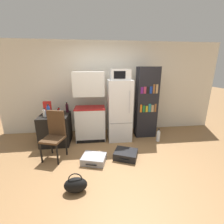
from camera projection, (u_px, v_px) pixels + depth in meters
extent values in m
plane|color=olive|center=(113.00, 169.00, 2.88)|extent=(24.00, 24.00, 0.00)
cube|color=silver|center=(112.00, 88.00, 4.44)|extent=(6.40, 0.10, 2.59)
cube|color=black|center=(56.00, 129.00, 3.83)|extent=(0.71, 0.69, 0.75)
cube|color=silver|center=(91.00, 124.00, 4.00)|extent=(0.76, 0.48, 0.86)
cube|color=#B21E1E|center=(90.00, 108.00, 3.88)|extent=(0.77, 0.49, 0.03)
cube|color=silver|center=(89.00, 84.00, 3.70)|extent=(0.76, 0.41, 0.59)
cube|color=black|center=(91.00, 141.00, 3.88)|extent=(0.73, 0.01, 0.08)
cube|color=white|center=(119.00, 110.00, 3.94)|extent=(0.60, 0.57, 1.59)
cube|color=gray|center=(121.00, 123.00, 3.74)|extent=(0.58, 0.01, 0.01)
cylinder|color=silver|center=(130.00, 102.00, 3.60)|extent=(0.02, 0.02, 0.56)
cube|color=silver|center=(120.00, 74.00, 3.69)|extent=(0.47, 0.43, 0.26)
cube|color=black|center=(120.00, 75.00, 3.47)|extent=(0.27, 0.01, 0.17)
cube|color=black|center=(146.00, 103.00, 4.09)|extent=(0.56, 0.33, 1.91)
cube|color=orange|center=(141.00, 109.00, 3.94)|extent=(0.05, 0.01, 0.21)
cube|color=#1E7033|center=(144.00, 109.00, 3.95)|extent=(0.06, 0.01, 0.18)
cube|color=gold|center=(147.00, 109.00, 3.96)|extent=(0.05, 0.01, 0.17)
cube|color=teal|center=(150.00, 108.00, 3.96)|extent=(0.07, 0.01, 0.22)
cube|color=tan|center=(152.00, 109.00, 3.98)|extent=(0.07, 0.01, 0.19)
cube|color=brown|center=(155.00, 108.00, 3.98)|extent=(0.05, 0.01, 0.22)
cube|color=#661E75|center=(142.00, 90.00, 3.80)|extent=(0.07, 0.01, 0.17)
cube|color=#A33351|center=(145.00, 90.00, 3.81)|extent=(0.06, 0.01, 0.18)
cube|color=black|center=(148.00, 90.00, 3.82)|extent=(0.07, 0.01, 0.17)
cube|color=#193899|center=(151.00, 90.00, 3.83)|extent=(0.06, 0.01, 0.18)
cube|color=brown|center=(154.00, 89.00, 3.83)|extent=(0.05, 0.01, 0.23)
cube|color=tan|center=(157.00, 89.00, 3.84)|extent=(0.05, 0.01, 0.23)
cylinder|color=silver|center=(60.00, 113.00, 3.70)|extent=(0.08, 0.08, 0.11)
cylinder|color=silver|center=(60.00, 110.00, 3.68)|extent=(0.03, 0.03, 0.02)
cylinder|color=black|center=(60.00, 110.00, 3.67)|extent=(0.04, 0.04, 0.01)
cylinder|color=#AD1914|center=(59.00, 111.00, 3.84)|extent=(0.07, 0.07, 0.12)
cylinder|color=#AD1914|center=(59.00, 108.00, 3.82)|extent=(0.03, 0.03, 0.02)
cylinder|color=black|center=(59.00, 108.00, 3.81)|extent=(0.04, 0.04, 0.01)
cylinder|color=#1E47A3|center=(49.00, 112.00, 3.57)|extent=(0.08, 0.08, 0.24)
cylinder|color=#1E47A3|center=(48.00, 106.00, 3.53)|extent=(0.04, 0.04, 0.04)
cylinder|color=black|center=(48.00, 105.00, 3.52)|extent=(0.04, 0.04, 0.02)
cylinder|color=black|center=(67.00, 108.00, 3.94)|extent=(0.07, 0.07, 0.21)
cylinder|color=black|center=(67.00, 104.00, 3.90)|extent=(0.03, 0.03, 0.04)
cylinder|color=black|center=(67.00, 103.00, 3.89)|extent=(0.04, 0.04, 0.02)
cylinder|color=white|center=(44.00, 113.00, 3.58)|extent=(0.07, 0.07, 0.16)
cylinder|color=white|center=(44.00, 110.00, 3.56)|extent=(0.03, 0.03, 0.03)
cylinder|color=black|center=(44.00, 109.00, 3.55)|extent=(0.04, 0.04, 0.02)
cylinder|color=silver|center=(57.00, 116.00, 3.57)|extent=(0.12, 0.12, 0.03)
cube|color=red|center=(47.00, 107.00, 3.87)|extent=(0.19, 0.07, 0.30)
cylinder|color=black|center=(41.00, 153.00, 3.03)|extent=(0.04, 0.04, 0.43)
cylinder|color=black|center=(57.00, 155.00, 2.96)|extent=(0.04, 0.04, 0.43)
cylinder|color=black|center=(51.00, 144.00, 3.37)|extent=(0.04, 0.04, 0.43)
cylinder|color=black|center=(66.00, 146.00, 3.30)|extent=(0.04, 0.04, 0.43)
cube|color=#4C331E|center=(53.00, 139.00, 3.10)|extent=(0.50, 0.50, 0.04)
cube|color=#4C331E|center=(56.00, 123.00, 3.19)|extent=(0.38, 0.16, 0.55)
cube|color=#99999E|center=(94.00, 159.00, 3.08)|extent=(0.55, 0.48, 0.15)
cylinder|color=black|center=(91.00, 165.00, 2.88)|extent=(0.21, 0.08, 0.02)
cube|color=black|center=(126.00, 154.00, 3.23)|extent=(0.59, 0.54, 0.16)
cylinder|color=black|center=(124.00, 160.00, 3.03)|extent=(0.20, 0.10, 0.02)
ellipsoid|color=black|center=(76.00, 185.00, 2.33)|extent=(0.36, 0.20, 0.24)
torus|color=black|center=(75.00, 179.00, 2.30)|extent=(0.21, 0.02, 0.21)
cylinder|color=silver|center=(158.00, 136.00, 3.96)|extent=(0.09, 0.09, 0.27)
cylinder|color=silver|center=(159.00, 131.00, 3.91)|extent=(0.04, 0.04, 0.05)
cylinder|color=black|center=(159.00, 129.00, 3.90)|extent=(0.05, 0.05, 0.03)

